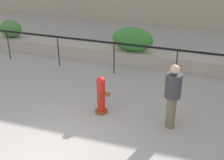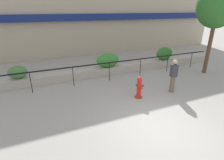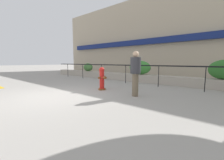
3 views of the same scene
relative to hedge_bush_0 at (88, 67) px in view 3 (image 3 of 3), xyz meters
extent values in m
plane|color=#9E9991|center=(4.91, -6.00, -0.85)|extent=(120.00, 120.00, 0.00)
cube|color=tan|center=(4.91, 6.00, 3.15)|extent=(30.00, 1.00, 8.00)
cube|color=navy|center=(4.91, 5.32, 2.51)|extent=(27.00, 0.36, 0.56)
cube|color=#ADA393|center=(4.91, 0.00, -0.60)|extent=(18.00, 0.70, 0.50)
cube|color=black|center=(4.91, -1.10, 0.27)|extent=(15.00, 0.05, 0.06)
cylinder|color=black|center=(-1.52, -1.10, -0.28)|extent=(0.04, 0.04, 1.15)
cylinder|color=black|center=(0.62, -1.10, -0.28)|extent=(0.04, 0.04, 1.15)
cylinder|color=black|center=(2.76, -1.10, -0.28)|extent=(0.04, 0.04, 1.15)
cylinder|color=black|center=(4.91, -1.10, -0.28)|extent=(0.04, 0.04, 1.15)
cylinder|color=black|center=(7.05, -1.10, -0.28)|extent=(0.04, 0.04, 1.15)
cylinder|color=black|center=(9.19, -1.10, -0.28)|extent=(0.04, 0.04, 1.15)
ellipsoid|color=#427538|center=(0.00, 0.00, 0.00)|extent=(0.98, 0.66, 0.70)
ellipsoid|color=#387F33|center=(5.25, 0.00, 0.10)|extent=(1.55, 0.70, 0.90)
cylinder|color=brown|center=(5.39, -3.69, -0.82)|extent=(0.38, 0.38, 0.06)
cylinder|color=red|center=(5.39, -3.69, -0.37)|extent=(0.24, 0.24, 0.85)
sphere|color=red|center=(5.39, -3.69, 0.10)|extent=(0.25, 0.25, 0.25)
cylinder|color=brown|center=(5.57, -3.68, -0.26)|extent=(0.15, 0.12, 0.11)
cylinder|color=brown|center=(5.40, -3.87, -0.26)|extent=(0.10, 0.13, 0.09)
cylinder|color=brown|center=(5.37, -3.52, -0.26)|extent=(0.10, 0.13, 0.09)
cylinder|color=brown|center=(7.30, -3.80, -0.41)|extent=(0.25, 0.25, 0.88)
cylinder|color=#333338|center=(7.30, -3.80, 0.34)|extent=(0.41, 0.41, 0.62)
sphere|color=#D6AD89|center=(7.30, -3.80, 0.76)|extent=(0.23, 0.23, 0.23)
camera|label=1|loc=(8.03, -10.63, 3.73)|focal=50.00mm
camera|label=2|loc=(1.23, -10.17, 3.17)|focal=28.00mm
camera|label=3|loc=(10.37, -8.70, 0.48)|focal=24.00mm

